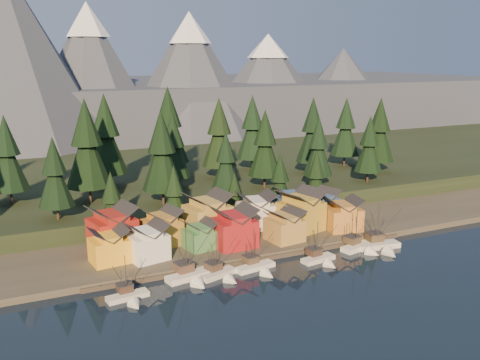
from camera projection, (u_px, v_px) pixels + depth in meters
name	position (u px, v px, depth m)	size (l,w,h in m)	color
ground	(292.00, 286.00, 109.71)	(500.00, 500.00, 0.00)	black
shore_strip	(218.00, 227.00, 144.86)	(400.00, 50.00, 1.50)	#3B372B
hillside	(163.00, 180.00, 188.49)	(420.00, 100.00, 6.00)	black
dock	(256.00, 257.00, 124.16)	(80.00, 4.00, 1.00)	#473F32
mountain_ridge	(88.00, 92.00, 290.58)	(560.00, 190.00, 90.00)	#4F5665
boat_0	(129.00, 292.00, 103.02)	(8.70, 9.29, 9.82)	beige
boat_1	(190.00, 270.00, 111.89)	(10.20, 10.80, 12.25)	silver
boat_2	(221.00, 269.00, 113.51)	(9.16, 9.67, 10.71)	beige
boat_3	(258.00, 263.00, 117.18)	(9.89, 10.52, 10.35)	silver
boat_4	(321.00, 254.00, 121.89)	(8.75, 9.31, 10.41)	beige
boat_5	(361.00, 242.00, 129.16)	(9.69, 10.27, 11.63)	white
boat_6	(381.00, 240.00, 129.80)	(11.28, 12.02, 12.53)	beige
house_front_0	(109.00, 244.00, 117.72)	(8.60, 8.22, 7.86)	gold
house_front_1	(148.00, 241.00, 119.40)	(9.32, 9.07, 8.30)	white
house_front_2	(200.00, 234.00, 126.34)	(7.87, 7.91, 6.70)	#447E44
house_front_3	(234.00, 226.00, 127.46)	(9.62, 9.19, 9.58)	maroon
house_front_4	(285.00, 224.00, 131.52)	(8.70, 9.24, 7.91)	#AE843D
house_front_5	(301.00, 209.00, 138.62)	(12.23, 11.54, 10.82)	#A9892B
house_front_6	(343.00, 213.00, 139.58)	(9.95, 9.58, 8.55)	#B6762E
house_back_0	(112.00, 227.00, 125.04)	(11.57, 11.27, 10.61)	maroon
house_back_1	(162.00, 226.00, 128.33)	(9.58, 9.65, 8.85)	#A5732A
house_back_2	(207.00, 213.00, 135.36)	(11.59, 10.88, 10.93)	#AC8D3D
house_back_3	(256.00, 209.00, 141.15)	(10.36, 9.49, 9.44)	silver
house_back_4	(293.00, 205.00, 144.56)	(10.51, 10.21, 10.06)	#365681
house_back_5	(321.00, 204.00, 147.45)	(9.56, 9.63, 8.78)	#324F78
tree_hill_1	(7.00, 156.00, 144.81)	(10.65, 10.65, 24.81)	#332319
tree_hill_2	(55.00, 175.00, 131.72)	(9.02, 9.02, 21.01)	#332319
tree_hill_3	(87.00, 147.00, 145.37)	(12.51, 12.51, 29.14)	#332319
tree_hill_4	(106.00, 137.00, 161.88)	(12.51, 12.51, 29.15)	#332319
tree_hill_5	(162.00, 154.00, 144.27)	(11.21, 11.21, 26.11)	#332319
tree_hill_6	(173.00, 148.00, 161.10)	(10.16, 10.16, 23.67)	#332319
tree_hill_7	(226.00, 162.00, 150.69)	(8.40, 8.40, 19.56)	#332319
tree_hill_8	(219.00, 135.00, 174.22)	(11.55, 11.55, 26.90)	#332319
tree_hill_9	(265.00, 146.00, 162.81)	(10.42, 10.42, 24.28)	#332319
tree_hill_10	(252.00, 130.00, 187.86)	(11.42, 11.42, 26.60)	#332319
tree_hill_11	(318.00, 149.00, 165.24)	(9.35, 9.35, 21.79)	#332319
tree_hill_12	(313.00, 132.00, 182.07)	(11.30, 11.30, 26.33)	#332319
tree_hill_13	(369.00, 146.00, 170.86)	(9.25, 9.25, 21.54)	#332319
tree_hill_14	(346.00, 129.00, 194.85)	(10.84, 10.84, 25.26)	#332319
tree_hill_15	(169.00, 128.00, 176.90)	(13.00, 13.00, 30.29)	#332319
tree_hill_17	(379.00, 132.00, 184.01)	(11.21, 11.21, 26.11)	#332319
tree_shore_0	(112.00, 203.00, 131.05)	(7.45, 7.45, 17.36)	#332319
tree_shore_1	(174.00, 196.00, 137.59)	(7.44, 7.44, 17.32)	#332319
tree_shore_2	(234.00, 195.00, 144.96)	(6.01, 6.01, 14.01)	#332319
tree_shore_3	(280.00, 182.00, 150.15)	(7.81, 7.81, 18.19)	#332319
tree_shore_4	(316.00, 178.00, 155.07)	(7.75, 7.75, 18.06)	#332319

